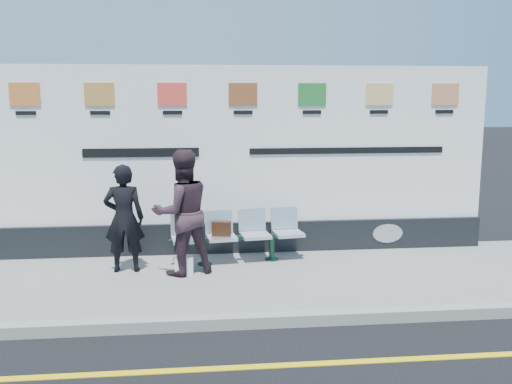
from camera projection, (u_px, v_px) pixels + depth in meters
ground at (225, 369)px, 5.61m from camera, size 80.00×80.00×0.00m
pavement at (216, 281)px, 8.05m from camera, size 14.00×3.00×0.12m
kerb at (220, 322)px, 6.58m from camera, size 14.00×0.18×0.14m
yellow_line at (225, 368)px, 5.61m from camera, size 14.00×0.10×0.01m
billboard at (243, 173)px, 9.20m from camera, size 8.00×0.30×3.00m
bench at (239, 248)px, 8.74m from camera, size 2.06×0.78×0.43m
woman_left at (124, 218)px, 8.20m from camera, size 0.57×0.38×1.57m
woman_right at (182, 212)px, 8.08m from camera, size 1.06×0.95×1.79m
handbag_brown at (221, 229)px, 8.62m from camera, size 0.30×0.18×0.22m
carrier_bag_white at (184, 266)px, 8.15m from camera, size 0.26×0.16×0.26m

